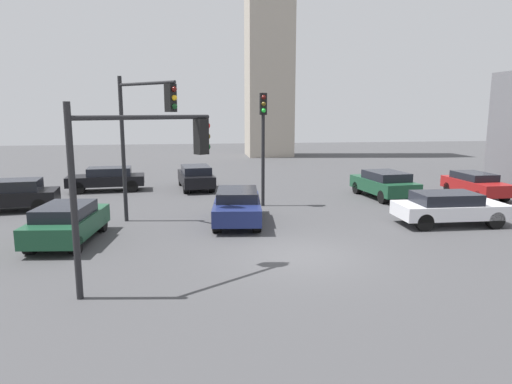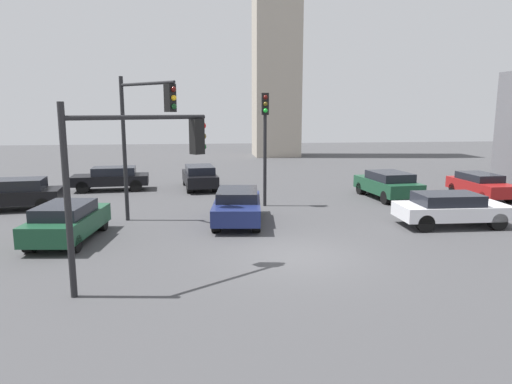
# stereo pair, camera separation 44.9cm
# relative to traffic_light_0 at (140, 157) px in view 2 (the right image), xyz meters

# --- Properties ---
(ground_plane) EXTENTS (102.04, 102.04, 0.00)m
(ground_plane) POSITION_rel_traffic_light_0_xyz_m (4.52, 1.41, -3.32)
(ground_plane) COLOR #424244
(traffic_light_0) EXTENTS (3.40, 2.37, 4.71)m
(traffic_light_0) POSITION_rel_traffic_light_0_xyz_m (0.00, 0.00, 0.00)
(traffic_light_0) COLOR black
(traffic_light_0) RESTS_ON ground_plane
(traffic_light_1) EXTENTS (0.33, 0.46, 5.32)m
(traffic_light_1) POSITION_rel_traffic_light_0_xyz_m (4.56, 9.25, 0.38)
(traffic_light_1) COLOR black
(traffic_light_1) RESTS_ON ground_plane
(traffic_light_2) EXTENTS (2.35, 2.40, 5.86)m
(traffic_light_2) POSITION_rel_traffic_light_0_xyz_m (-0.57, 6.01, 0.77)
(traffic_light_2) COLOR black
(traffic_light_2) RESTS_ON ground_plane
(car_1) EXTENTS (2.17, 4.35, 1.38)m
(car_1) POSITION_rel_traffic_light_0_xyz_m (1.44, 14.61, -2.59)
(car_1) COLOR black
(car_1) RESTS_ON ground_plane
(car_2) EXTENTS (4.27, 2.21, 1.43)m
(car_2) POSITION_rel_traffic_light_0_xyz_m (-6.98, 9.72, -2.57)
(car_2) COLOR black
(car_2) RESTS_ON ground_plane
(car_3) EXTENTS (4.34, 2.05, 1.35)m
(car_3) POSITION_rel_traffic_light_0_xyz_m (-3.56, 14.63, -2.59)
(car_3) COLOR black
(car_3) RESTS_ON ground_plane
(car_4) EXTENTS (4.30, 1.91, 1.32)m
(car_4) POSITION_rel_traffic_light_0_xyz_m (11.30, 4.48, -2.61)
(car_4) COLOR silver
(car_4) RESTS_ON ground_plane
(car_5) EXTENTS (1.68, 4.07, 1.28)m
(car_5) POSITION_rel_traffic_light_0_xyz_m (16.07, 9.98, -2.63)
(car_5) COLOR maroon
(car_5) RESTS_ON ground_plane
(car_6) EXTENTS (2.29, 4.33, 1.41)m
(car_6) POSITION_rel_traffic_light_0_xyz_m (11.16, 10.38, -2.57)
(car_6) COLOR #19472D
(car_6) RESTS_ON ground_plane
(car_7) EXTENTS (2.18, 4.23, 1.36)m
(car_7) POSITION_rel_traffic_light_0_xyz_m (-3.11, 4.06, -2.60)
(car_7) COLOR #19472D
(car_7) RESTS_ON ground_plane
(car_8) EXTENTS (2.30, 4.51, 1.34)m
(car_8) POSITION_rel_traffic_light_0_xyz_m (2.99, 6.07, -2.60)
(car_8) COLOR navy
(car_8) RESTS_ON ground_plane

